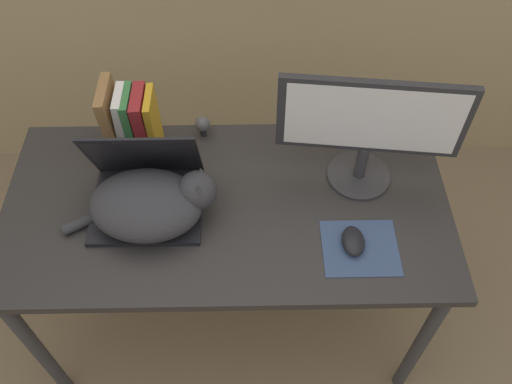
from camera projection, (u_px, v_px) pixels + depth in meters
desk at (227, 219)px, 1.70m from camera, size 1.35×0.68×0.75m
laptop at (146, 191)px, 1.60m from camera, size 0.33×0.28×0.27m
cat at (152, 203)px, 1.54m from camera, size 0.46×0.27×0.16m
external_monitor at (370, 127)px, 1.53m from camera, size 0.53×0.20×0.39m
mousepad at (360, 248)px, 1.54m from camera, size 0.22×0.19×0.00m
computer_mouse at (353, 241)px, 1.53m from camera, size 0.07×0.10×0.03m
book_row at (131, 123)px, 1.68m from camera, size 0.16×0.15×0.26m
webcam at (203, 125)px, 1.78m from camera, size 0.05×0.05×0.08m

